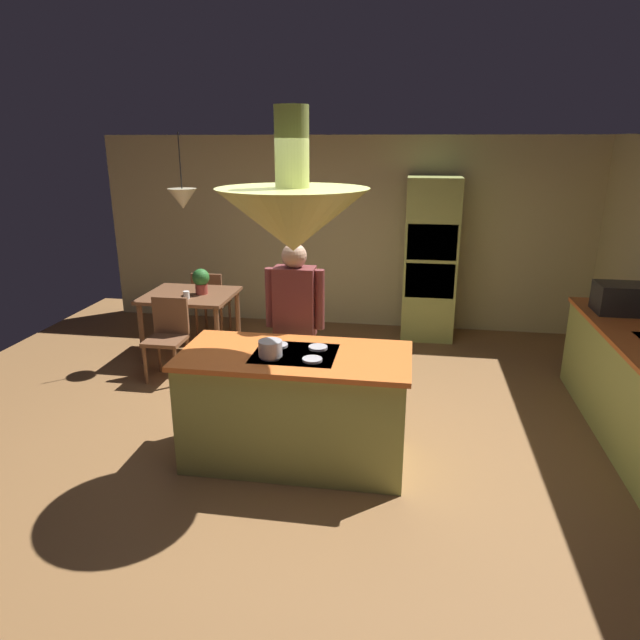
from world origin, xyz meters
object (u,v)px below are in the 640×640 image
object	(u,v)px
chair_by_back_wall	(210,299)
microwave_on_counter	(621,298)
potted_plant_on_table	(201,280)
cooking_pot_on_cooktop	(270,348)
cup_on_table	(186,295)
oven_tower	(430,259)
kitchen_island	(296,406)
dining_table	(190,302)
person_at_island	(295,321)
chair_facing_island	(168,332)

from	to	relation	value
chair_by_back_wall	microwave_on_counter	bearing A→B (deg)	165.01
potted_plant_on_table	cooking_pot_on_cooktop	bearing A→B (deg)	-58.15
cup_on_table	microwave_on_counter	world-z (taller)	microwave_on_counter
cup_on_table	cooking_pot_on_cooktop	xyz separation A→B (m)	(1.49, -2.01, 0.19)
oven_tower	cup_on_table	distance (m)	3.08
kitchen_island	dining_table	bearing A→B (deg)	128.99
dining_table	person_at_island	bearing A→B (deg)	-41.94
kitchen_island	person_at_island	distance (m)	0.86
potted_plant_on_table	microwave_on_counter	bearing A→B (deg)	-7.30
kitchen_island	potted_plant_on_table	size ratio (longest dim) A/B	5.97
chair_facing_island	person_at_island	bearing A→B (deg)	-25.20
chair_by_back_wall	cup_on_table	distance (m)	0.94
oven_tower	cup_on_table	bearing A→B (deg)	-153.56
oven_tower	chair_facing_island	world-z (taller)	oven_tower
kitchen_island	person_at_island	bearing A→B (deg)	101.43
chair_facing_island	kitchen_island	bearing A→B (deg)	-40.13
dining_table	cooking_pot_on_cooktop	bearing A→B (deg)	-55.37
cup_on_table	potted_plant_on_table	bearing A→B (deg)	68.85
cooking_pot_on_cooktop	kitchen_island	bearing A→B (deg)	39.09
microwave_on_counter	cooking_pot_on_cooktop	distance (m)	3.44
oven_tower	microwave_on_counter	bearing A→B (deg)	-44.19
microwave_on_counter	oven_tower	bearing A→B (deg)	135.81
kitchen_island	potted_plant_on_table	world-z (taller)	potted_plant_on_table
oven_tower	person_at_island	bearing A→B (deg)	-116.02
chair_by_back_wall	cooking_pot_on_cooktop	distance (m)	3.32
oven_tower	chair_by_back_wall	bearing A→B (deg)	-170.35
person_at_island	cooking_pot_on_cooktop	size ratio (longest dim) A/B	9.14
dining_table	cup_on_table	world-z (taller)	cup_on_table
dining_table	microwave_on_counter	distance (m)	4.59
oven_tower	cooking_pot_on_cooktop	xyz separation A→B (m)	(-1.26, -3.37, -0.04)
dining_table	microwave_on_counter	xyz separation A→B (m)	(4.54, -0.55, 0.40)
dining_table	cup_on_table	distance (m)	0.27
oven_tower	dining_table	xyz separation A→B (m)	(-2.80, -1.14, -0.37)
chair_facing_island	potted_plant_on_table	xyz separation A→B (m)	(0.15, 0.68, 0.42)
cup_on_table	microwave_on_counter	xyz separation A→B (m)	(4.49, -0.33, 0.25)
person_at_island	microwave_on_counter	size ratio (longest dim) A/B	3.58
oven_tower	chair_by_back_wall	world-z (taller)	oven_tower
dining_table	person_at_island	xyz separation A→B (m)	(1.56, -1.40, 0.29)
cup_on_table	chair_facing_island	bearing A→B (deg)	-96.91
potted_plant_on_table	cup_on_table	bearing A→B (deg)	-111.15
oven_tower	potted_plant_on_table	distance (m)	2.89
dining_table	person_at_island	size ratio (longest dim) A/B	0.62
person_at_island	dining_table	bearing A→B (deg)	138.06
dining_table	chair_by_back_wall	distance (m)	0.68
person_at_island	potted_plant_on_table	xyz separation A→B (m)	(-1.41, 1.41, -0.01)
dining_table	cooking_pot_on_cooktop	world-z (taller)	cooking_pot_on_cooktop
chair_by_back_wall	cooking_pot_on_cooktop	bearing A→B (deg)	118.00
kitchen_island	microwave_on_counter	world-z (taller)	microwave_on_counter
chair_by_back_wall	cup_on_table	size ratio (longest dim) A/B	9.67
cup_on_table	microwave_on_counter	distance (m)	4.50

